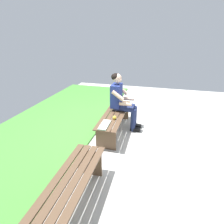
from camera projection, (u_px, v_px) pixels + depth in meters
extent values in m
cube|color=beige|center=(158.00, 172.00, 3.06)|extent=(10.00, 7.00, 0.04)
cube|color=#478C38|center=(23.00, 147.00, 3.66)|extent=(9.00, 2.32, 0.03)
cube|color=brown|center=(107.00, 113.00, 4.13)|extent=(1.66, 0.14, 0.02)
cube|color=brown|center=(112.00, 113.00, 4.11)|extent=(1.66, 0.14, 0.02)
cube|color=brown|center=(117.00, 114.00, 4.08)|extent=(1.66, 0.14, 0.02)
cube|color=brown|center=(122.00, 114.00, 4.06)|extent=(1.66, 0.14, 0.02)
cube|color=brown|center=(121.00, 111.00, 4.81)|extent=(0.04, 0.39, 0.42)
cube|color=brown|center=(106.00, 139.00, 3.54)|extent=(0.04, 0.39, 0.42)
cube|color=brown|center=(53.00, 184.00, 2.20)|extent=(1.70, 0.14, 0.02)
cube|color=brown|center=(62.00, 186.00, 2.18)|extent=(1.70, 0.14, 0.02)
cube|color=brown|center=(71.00, 187.00, 2.15)|extent=(1.70, 0.14, 0.02)
cube|color=brown|center=(80.00, 189.00, 2.13)|extent=(1.70, 0.14, 0.02)
cube|color=brown|center=(89.00, 163.00, 2.90)|extent=(0.04, 0.39, 0.42)
cube|color=navy|center=(116.00, 96.00, 4.18)|extent=(0.34, 0.20, 0.50)
sphere|color=beige|center=(117.00, 78.00, 4.03)|extent=(0.20, 0.20, 0.20)
ellipsoid|color=black|center=(116.00, 77.00, 4.02)|extent=(0.20, 0.19, 0.15)
cylinder|color=navy|center=(126.00, 106.00, 4.30)|extent=(0.13, 0.40, 0.13)
cylinder|color=navy|center=(124.00, 109.00, 4.14)|extent=(0.13, 0.40, 0.13)
cylinder|color=navy|center=(134.00, 117.00, 4.35)|extent=(0.11, 0.11, 0.51)
cube|color=black|center=(136.00, 126.00, 4.42)|extent=(0.10, 0.22, 0.07)
cylinder|color=navy|center=(133.00, 120.00, 4.19)|extent=(0.11, 0.11, 0.51)
cube|color=black|center=(135.00, 130.00, 4.26)|extent=(0.10, 0.22, 0.07)
cylinder|color=beige|center=(122.00, 90.00, 4.32)|extent=(0.08, 0.28, 0.23)
cylinder|color=beige|center=(129.00, 99.00, 4.32)|extent=(0.07, 0.26, 0.07)
cylinder|color=beige|center=(118.00, 96.00, 3.94)|extent=(0.08, 0.28, 0.23)
cylinder|color=beige|center=(125.00, 104.00, 4.00)|extent=(0.07, 0.26, 0.07)
sphere|color=gold|center=(115.00, 118.00, 3.78)|extent=(0.08, 0.08, 0.08)
cube|color=white|center=(106.00, 122.00, 3.64)|extent=(0.20, 0.16, 0.02)
cube|color=white|center=(103.00, 127.00, 3.46)|extent=(0.20, 0.16, 0.02)
cube|color=#33724C|center=(105.00, 125.00, 3.55)|extent=(0.42, 0.17, 0.01)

